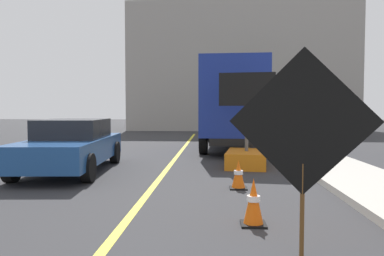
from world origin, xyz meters
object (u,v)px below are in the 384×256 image
Objects in this scene: arrow_board_trailer at (246,150)px; pickup_car at (72,145)px; highway_guide_sign at (256,81)px; traffic_cone_mid_lane at (238,175)px; roadwork_sign at (303,126)px; traffic_cone_near_sign at (253,202)px; box_truck at (234,104)px.

arrow_board_trailer is 4.85m from pickup_car.
highway_guide_sign reaches higher than traffic_cone_mid_lane.
roadwork_sign is 0.47× the size of highway_guide_sign.
roadwork_sign is 3.47× the size of traffic_cone_near_sign.
highway_guide_sign is at bearing 77.59° from box_truck.
arrow_board_trailer is 5.13m from box_truck.
traffic_cone_mid_lane is (-0.47, 3.57, -1.18)m from roadwork_sign.
traffic_cone_mid_lane is at bearing -92.39° from box_truck.
highway_guide_sign reaches higher than box_truck.
arrow_board_trailer is at bearing -97.44° from highway_guide_sign.
roadwork_sign is at bearing -82.44° from traffic_cone_mid_lane.
box_truck reaches higher than traffic_cone_mid_lane.
box_truck is at bearing 91.11° from arrow_board_trailer.
arrow_board_trailer is at bearing 86.10° from traffic_cone_near_sign.
pickup_car is at bearing 134.50° from traffic_cone_near_sign.
box_truck is at bearing 90.70° from roadwork_sign.
arrow_board_trailer is 5.49m from traffic_cone_near_sign.
box_truck is 1.60× the size of highway_guide_sign.
arrow_board_trailer is at bearing -88.89° from box_truck.
arrow_board_trailer is 0.54× the size of highway_guide_sign.
pickup_car is 7.06× the size of traffic_cone_near_sign.
highway_guide_sign is at bearing 82.45° from traffic_cone_mid_lane.
box_truck is 10.53m from traffic_cone_near_sign.
roadwork_sign is 7.37m from pickup_car.
roadwork_sign is 11.55m from box_truck.
pickup_car is (-4.73, -1.04, 0.21)m from arrow_board_trailer.
traffic_cone_mid_lane is at bearing -98.03° from arrow_board_trailer.
box_truck is at bearing 87.61° from traffic_cone_mid_lane.
arrow_board_trailer reaches higher than traffic_cone_near_sign.
highway_guide_sign is 7.43× the size of traffic_cone_near_sign.
traffic_cone_mid_lane is (-0.05, 2.44, -0.04)m from traffic_cone_near_sign.
arrow_board_trailer reaches higher than traffic_cone_mid_lane.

